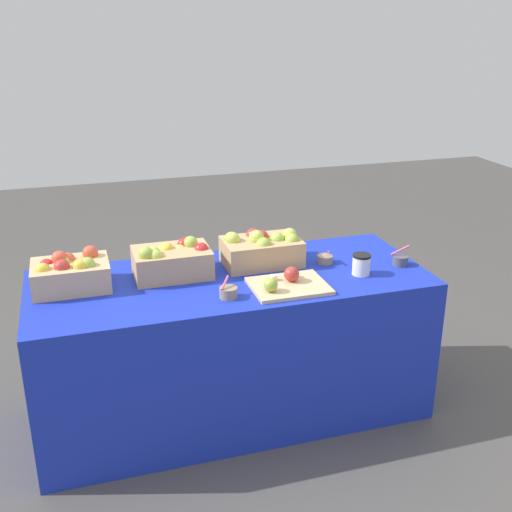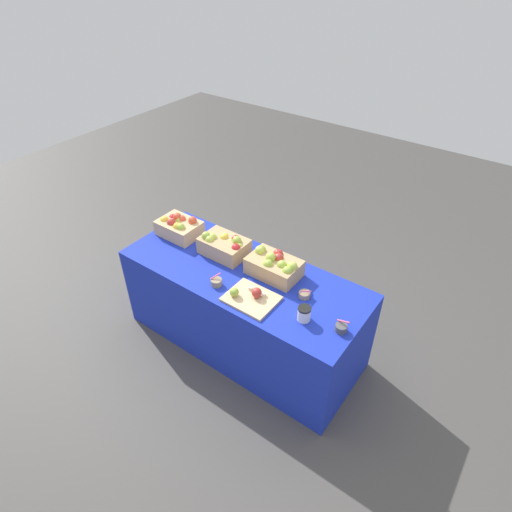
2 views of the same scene
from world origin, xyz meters
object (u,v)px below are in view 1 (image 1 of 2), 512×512
sample_bowl_near (325,259)px  sample_bowl_mid (228,292)px  sample_bowl_far (400,260)px  coffee_cup (361,264)px  apple_crate_left (70,273)px  apple_crate_middle (173,260)px  apple_crate_right (262,249)px  cutting_board_front (287,284)px

sample_bowl_near → sample_bowl_mid: bearing=-155.6°
sample_bowl_far → coffee_cup: bearing=-167.7°
apple_crate_left → coffee_cup: bearing=-10.0°
apple_crate_middle → apple_crate_right: 0.45m
apple_crate_right → sample_bowl_far: 0.70m
cutting_board_front → apple_crate_left: bearing=163.1°
apple_crate_left → cutting_board_front: (0.95, -0.29, -0.06)m
sample_bowl_near → sample_bowl_far: size_ratio=0.88×
apple_crate_right → apple_crate_left: bearing=-177.9°
apple_crate_right → sample_bowl_mid: bearing=-127.4°
cutting_board_front → sample_bowl_far: (0.64, 0.10, 0.01)m
sample_bowl_mid → cutting_board_front: bearing=4.3°
apple_crate_middle → sample_bowl_far: bearing=-10.2°
apple_crate_left → apple_crate_middle: 0.47m
apple_crate_right → coffee_cup: 0.50m
apple_crate_left → apple_crate_right: bearing=2.1°
cutting_board_front → sample_bowl_far: sample_bowl_far is taller
apple_crate_middle → coffee_cup: apple_crate_middle is taller
coffee_cup → cutting_board_front: bearing=-172.6°
coffee_cup → apple_crate_middle: bearing=163.8°
apple_crate_middle → apple_crate_right: bearing=2.4°
apple_crate_right → sample_bowl_far: apple_crate_right is taller
cutting_board_front → sample_bowl_mid: size_ratio=3.79×
apple_crate_left → cutting_board_front: 0.99m
apple_crate_left → sample_bowl_near: bearing=-2.3°
apple_crate_middle → sample_bowl_near: bearing=-4.8°
apple_crate_middle → apple_crate_right: (0.45, 0.02, 0.00)m
sample_bowl_near → apple_crate_left: bearing=177.7°
sample_bowl_far → apple_crate_middle: bearing=169.8°
apple_crate_left → sample_bowl_far: 1.60m
apple_crate_right → sample_bowl_near: 0.33m
apple_crate_middle → apple_crate_right: apple_crate_right is taller
apple_crate_middle → sample_bowl_near: 0.77m
apple_crate_left → apple_crate_middle: size_ratio=0.95×
coffee_cup → sample_bowl_near: bearing=119.8°
sample_bowl_near → coffee_cup: (0.11, -0.19, 0.03)m
cutting_board_front → sample_bowl_near: bearing=39.6°
apple_crate_middle → sample_bowl_mid: bearing=-59.7°
sample_bowl_near → sample_bowl_far: 0.38m
apple_crate_right → cutting_board_front: apple_crate_right is taller
apple_crate_middle → cutting_board_front: apple_crate_middle is taller
apple_crate_middle → coffee_cup: (0.87, -0.25, -0.03)m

